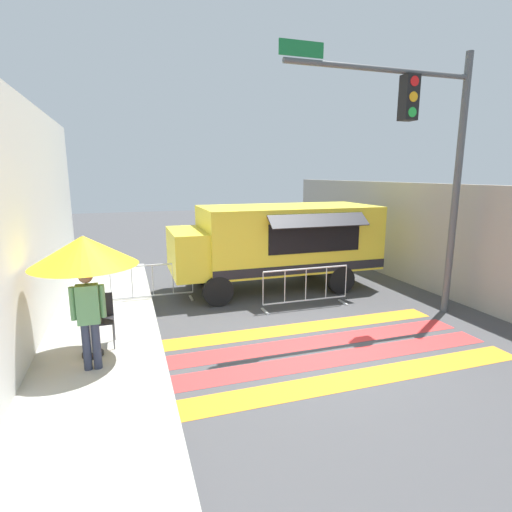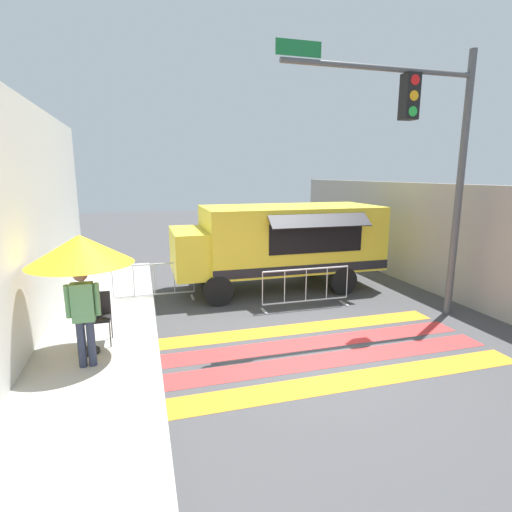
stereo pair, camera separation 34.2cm
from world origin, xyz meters
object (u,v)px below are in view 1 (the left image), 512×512
Objects in this scene: barricade_side at (153,284)px; food_truck at (273,240)px; traffic_signal_pole at (428,142)px; folding_chair at (100,315)px; patio_umbrella at (84,251)px; barricade_front at (306,288)px; vendor_person at (89,313)px.

food_truck is at bearing 4.40° from barricade_side.
folding_chair is at bearing 178.38° from traffic_signal_pole.
patio_umbrella is at bearing -143.63° from food_truck.
patio_umbrella is (-4.65, -3.43, 0.58)m from food_truck.
folding_chair is (-6.90, 0.20, -3.23)m from traffic_signal_pole.
barricade_side is at bearing 155.94° from barricade_front.
barricade_side is at bearing 81.18° from folding_chair.
food_truck reaches higher than barricade_front.
barricade_side is at bearing 68.34° from patio_umbrella.
vendor_person is at bearing -173.51° from traffic_signal_pole.
folding_chair is at bearing 73.52° from patio_umbrella.
barricade_front is 1.10× the size of barricade_side.
patio_umbrella is 3.72m from barricade_side.
traffic_signal_pole is 2.75× the size of patio_umbrella.
traffic_signal_pole is 7.32m from barricade_side.
barricade_front is at bearing 18.05° from patio_umbrella.
food_truck is 4.68m from traffic_signal_pole.
folding_chair is at bearing -166.83° from barricade_front.
traffic_signal_pole is 6.15× the size of folding_chair.
vendor_person is 0.74× the size of barricade_front.
barricade_front and barricade_side have the same top height.
barricade_side is (-3.57, 1.59, -0.00)m from barricade_front.
food_truck is 2.81× the size of barricade_side.
vendor_person reaches higher than folding_chair.
traffic_signal_pole is 7.62m from folding_chair.
barricade_front is 3.90m from barricade_side.
traffic_signal_pole reaches higher than vendor_person.
food_truck is at bearing 46.90° from folding_chair.
patio_umbrella is at bearing -161.95° from barricade_front.
food_truck is at bearing 46.57° from vendor_person.
vendor_person is at bearing -85.42° from patio_umbrella.
barricade_front is at bearing -24.06° from barricade_side.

